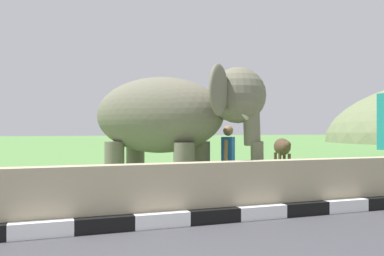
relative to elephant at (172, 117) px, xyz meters
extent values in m
cube|color=white|center=(-2.72, -2.39, -1.73)|extent=(0.90, 0.20, 0.24)
cube|color=black|center=(-1.82, -2.39, -1.73)|extent=(0.90, 0.20, 0.24)
cube|color=white|center=(-0.92, -2.39, -1.73)|extent=(0.90, 0.20, 0.24)
cube|color=black|center=(-0.02, -2.39, -1.73)|extent=(0.90, 0.20, 0.24)
cube|color=white|center=(0.88, -2.39, -1.73)|extent=(0.90, 0.20, 0.24)
cube|color=black|center=(1.78, -2.39, -1.73)|extent=(0.90, 0.20, 0.24)
cube|color=white|center=(2.68, -2.39, -1.73)|extent=(0.90, 0.20, 0.24)
cube|color=black|center=(3.58, -2.39, -1.73)|extent=(0.90, 0.20, 0.24)
cube|color=tan|center=(0.08, -2.09, -1.35)|extent=(28.00, 0.36, 1.00)
cylinder|color=#6C6957|center=(0.66, 0.00, -1.20)|extent=(0.44, 0.44, 1.30)
cylinder|color=#6C6957|center=(0.05, -0.66, -1.20)|extent=(0.44, 0.44, 1.30)
cylinder|color=#6C6957|center=(-0.58, 1.16, -1.20)|extent=(0.44, 0.44, 1.30)
cylinder|color=#6C6957|center=(-1.20, 0.50, -1.20)|extent=(0.44, 0.44, 1.30)
ellipsoid|color=#6C6957|center=(-0.27, 0.25, 0.04)|extent=(3.36, 3.29, 1.70)
sphere|color=#6C6957|center=(1.10, -1.03, 0.42)|extent=(1.16, 1.16, 1.16)
ellipsoid|color=#D84C8C|center=(1.31, -1.22, 0.57)|extent=(0.70, 0.71, 0.44)
ellipsoid|color=#6C6957|center=(1.52, -0.36, 0.47)|extent=(0.79, 0.82, 1.00)
ellipsoid|color=#6C6957|center=(0.46, -1.50, 0.47)|extent=(0.79, 0.82, 1.00)
cylinder|color=#6C6957|center=(1.31, -1.22, -0.13)|extent=(0.55, 0.56, 0.98)
cylinder|color=#6C6957|center=(1.39, -1.30, -0.93)|extent=(0.40, 0.40, 0.81)
cone|color=beige|center=(1.46, -0.98, -0.03)|extent=(0.49, 0.51, 0.22)
cone|color=beige|center=(1.08, -1.39, -0.03)|extent=(0.49, 0.51, 0.22)
cylinder|color=navy|center=(1.31, -0.14, -1.44)|extent=(0.15, 0.15, 0.82)
cylinder|color=navy|center=(1.19, -0.30, -1.44)|extent=(0.15, 0.15, 0.82)
cube|color=#1E59B2|center=(1.25, -0.22, -0.74)|extent=(0.43, 0.46, 0.58)
cylinder|color=#9E7251|center=(1.41, -0.01, -0.77)|extent=(0.13, 0.14, 0.52)
cylinder|color=#9E7251|center=(1.10, -0.43, -0.77)|extent=(0.16, 0.18, 0.53)
sphere|color=#9E7251|center=(1.25, -0.22, -0.31)|extent=(0.23, 0.23, 0.23)
cylinder|color=#473323|center=(6.18, 4.82, -1.53)|extent=(0.12, 0.12, 0.65)
cylinder|color=#473323|center=(5.84, 4.95, -1.53)|extent=(0.12, 0.12, 0.65)
cylinder|color=#473323|center=(6.50, 5.66, -1.53)|extent=(0.12, 0.12, 0.65)
cylinder|color=#473323|center=(6.16, 5.79, -1.53)|extent=(0.12, 0.12, 0.65)
ellipsoid|color=#473323|center=(6.17, 5.31, -0.95)|extent=(1.09, 1.62, 0.66)
ellipsoid|color=#473323|center=(5.84, 4.44, -0.85)|extent=(0.38, 0.47, 0.32)
camera|label=1|loc=(-2.70, -8.69, -0.29)|focal=38.53mm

